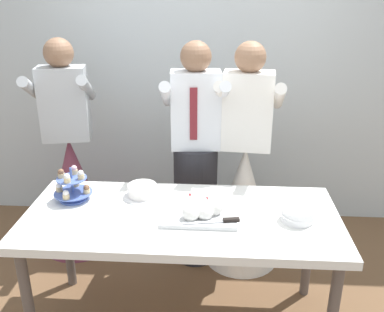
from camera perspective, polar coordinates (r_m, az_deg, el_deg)
The scene contains 9 objects.
rear_wall at distance 3.64m, azimuth 0.54°, elevation 13.31°, with size 5.20×0.10×2.90m, color silver.
dessert_table at distance 2.49m, azimuth -1.43°, elevation -9.27°, with size 1.80×0.80×0.78m.
cupcake_stand at distance 2.68m, azimuth -15.71°, elevation -4.00°, with size 0.23×0.23×0.21m.
main_cake_tray at distance 2.41m, azimuth 1.13°, elevation -7.23°, with size 0.43×0.31×0.12m.
plate_stack at distance 2.45m, azimuth 13.99°, elevation -7.58°, with size 0.19×0.18×0.08m.
round_cake at distance 2.65m, azimuth -6.65°, elevation -4.69°, with size 0.24×0.24×0.08m.
person_groom at distance 3.11m, azimuth 0.46°, elevation -1.72°, with size 0.49×0.52×1.66m.
person_bride at distance 3.18m, azimuth 6.93°, elevation -4.59°, with size 0.56×0.56×1.66m.
person_guest at distance 3.46m, azimuth -15.64°, elevation -3.03°, with size 0.57×0.56×1.66m.
Camera 1 is at (0.20, -2.13, 1.99)m, focal length 39.89 mm.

